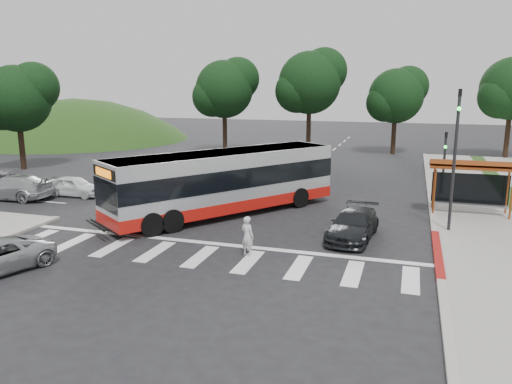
% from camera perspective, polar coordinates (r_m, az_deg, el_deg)
% --- Properties ---
extents(ground, '(140.00, 140.00, 0.00)m').
position_cam_1_polar(ground, '(24.49, -1.69, -3.64)').
color(ground, black).
rests_on(ground, ground).
extents(sidewalk_east, '(4.00, 40.00, 0.12)m').
position_cam_1_polar(sidewalk_east, '(31.15, 23.00, -1.06)').
color(sidewalk_east, gray).
rests_on(sidewalk_east, ground).
extents(curb_east, '(0.30, 40.00, 0.15)m').
position_cam_1_polar(curb_east, '(31.00, 19.33, -0.80)').
color(curb_east, '#9E9991').
rests_on(curb_east, ground).
extents(curb_east_red, '(0.32, 6.00, 0.15)m').
position_cam_1_polar(curb_east_red, '(21.35, 20.05, -6.61)').
color(curb_east_red, maroon).
rests_on(curb_east_red, ground).
extents(hillside_nw, '(44.00, 44.00, 10.00)m').
position_cam_1_polar(hillside_nw, '(65.98, -19.84, 5.69)').
color(hillside_nw, '#194014').
rests_on(hillside_nw, ground).
extents(crosswalk_ladder, '(18.00, 2.60, 0.01)m').
position_cam_1_polar(crosswalk_ladder, '(20.06, -6.39, -7.34)').
color(crosswalk_ladder, silver).
rests_on(crosswalk_ladder, ground).
extents(bus_shelter, '(4.20, 1.60, 2.86)m').
position_cam_1_polar(bus_shelter, '(27.87, 23.52, 2.24)').
color(bus_shelter, '#903F18').
rests_on(bus_shelter, sidewalk_east).
extents(traffic_signal_ne_tall, '(0.18, 0.37, 6.50)m').
position_cam_1_polar(traffic_signal_ne_tall, '(23.99, 21.82, 4.61)').
color(traffic_signal_ne_tall, black).
rests_on(traffic_signal_ne_tall, ground).
extents(traffic_signal_ne_short, '(0.18, 0.37, 4.00)m').
position_cam_1_polar(traffic_signal_ne_short, '(31.09, 20.73, 3.64)').
color(traffic_signal_ne_short, black).
rests_on(traffic_signal_ne_short, ground).
extents(tree_north_a, '(6.60, 6.15, 10.17)m').
position_cam_1_polar(tree_north_a, '(49.28, 6.26, 12.43)').
color(tree_north_a, black).
rests_on(tree_north_a, ground).
extents(tree_north_b, '(5.72, 5.33, 8.43)m').
position_cam_1_polar(tree_north_b, '(50.35, 15.79, 10.61)').
color(tree_north_b, black).
rests_on(tree_north_b, ground).
extents(tree_north_c, '(6.16, 5.74, 9.30)m').
position_cam_1_polar(tree_north_c, '(49.57, -3.53, 11.75)').
color(tree_north_c, black).
rests_on(tree_north_c, ground).
extents(tree_west_a, '(5.72, 5.33, 8.43)m').
position_cam_1_polar(tree_west_a, '(43.87, -25.53, 9.71)').
color(tree_west_a, black).
rests_on(tree_west_a, ground).
extents(transit_bus, '(9.60, 12.01, 3.29)m').
position_cam_1_polar(transit_bus, '(25.99, -3.58, 1.00)').
color(transit_bus, '#B2B5B7').
rests_on(transit_bus, ground).
extents(pedestrian, '(0.70, 0.59, 1.63)m').
position_cam_1_polar(pedestrian, '(19.79, -0.98, -5.07)').
color(pedestrian, silver).
rests_on(pedestrian, ground).
extents(dark_sedan, '(2.17, 4.52, 1.27)m').
position_cam_1_polar(dark_sedan, '(22.45, 11.03, -3.67)').
color(dark_sedan, black).
rests_on(dark_sedan, ground).
extents(west_car_white, '(3.63, 1.52, 1.23)m').
position_cam_1_polar(west_car_white, '(32.31, -20.07, 0.63)').
color(west_car_white, white).
rests_on(west_car_white, ground).
extents(west_car_silver, '(5.04, 2.32, 1.43)m').
position_cam_1_polar(west_car_silver, '(32.88, -26.13, 0.49)').
color(west_car_silver, '#A6A9AB').
rests_on(west_car_silver, ground).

